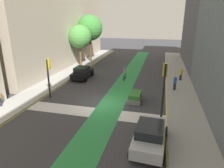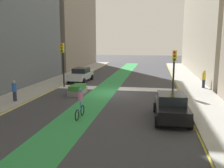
{
  "view_description": "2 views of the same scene",
  "coord_description": "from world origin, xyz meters",
  "px_view_note": "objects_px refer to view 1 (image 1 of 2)",
  "views": [
    {
      "loc": [
        5.2,
        -16.44,
        7.68
      ],
      "look_at": [
        0.51,
        2.22,
        1.22
      ],
      "focal_mm": 31.98,
      "sensor_mm": 36.0,
      "label": 1
    },
    {
      "loc": [
        -3.7,
        21.68,
        4.7
      ],
      "look_at": [
        -0.26,
        2.34,
        1.22
      ],
      "focal_mm": 39.1,
      "sensor_mm": 36.0,
      "label": 2
    }
  ],
  "objects_px": {
    "cyclist_in_lane": "(125,73)",
    "pedestrian_sidewalk_right_b": "(175,83)",
    "street_tree_far": "(80,37)",
    "traffic_signal_near_left": "(48,71)",
    "car_silver_right_near": "(150,135)",
    "car_black_left_far": "(82,72)",
    "pedestrian_sidewalk_right_a": "(181,74)",
    "traffic_signal_near_right": "(164,81)",
    "street_tree_near": "(90,28)",
    "median_planter": "(135,97)"
  },
  "relations": [
    {
      "from": "cyclist_in_lane",
      "to": "pedestrian_sidewalk_right_b",
      "type": "xyz_separation_m",
      "value": [
        6.02,
        -2.59,
        -0.01
      ]
    },
    {
      "from": "pedestrian_sidewalk_right_b",
      "to": "street_tree_far",
      "type": "distance_m",
      "value": 17.28
    },
    {
      "from": "traffic_signal_near_left",
      "to": "car_silver_right_near",
      "type": "xyz_separation_m",
      "value": [
        10.18,
        -5.7,
        -1.96
      ]
    },
    {
      "from": "car_black_left_far",
      "to": "pedestrian_sidewalk_right_b",
      "type": "relative_size",
      "value": 2.66
    },
    {
      "from": "traffic_signal_near_left",
      "to": "pedestrian_sidewalk_right_a",
      "type": "height_order",
      "value": "traffic_signal_near_left"
    },
    {
      "from": "traffic_signal_near_right",
      "to": "street_tree_far",
      "type": "xyz_separation_m",
      "value": [
        -13.21,
        15.46,
        1.61
      ]
    },
    {
      "from": "car_black_left_far",
      "to": "pedestrian_sidewalk_right_b",
      "type": "height_order",
      "value": "pedestrian_sidewalk_right_b"
    },
    {
      "from": "traffic_signal_near_right",
      "to": "street_tree_near",
      "type": "bearing_deg",
      "value": 123.71
    },
    {
      "from": "car_silver_right_near",
      "to": "pedestrian_sidewalk_right_a",
      "type": "height_order",
      "value": "pedestrian_sidewalk_right_a"
    },
    {
      "from": "car_silver_right_near",
      "to": "cyclist_in_lane",
      "type": "xyz_separation_m",
      "value": [
        -4.08,
        13.24,
        0.17
      ]
    },
    {
      "from": "car_black_left_far",
      "to": "street_tree_near",
      "type": "distance_m",
      "value": 11.85
    },
    {
      "from": "pedestrian_sidewalk_right_a",
      "to": "street_tree_far",
      "type": "distance_m",
      "value": 16.53
    },
    {
      "from": "car_black_left_far",
      "to": "car_silver_right_near",
      "type": "bearing_deg",
      "value": -52.84
    },
    {
      "from": "car_black_left_far",
      "to": "street_tree_far",
      "type": "xyz_separation_m",
      "value": [
        -2.95,
        6.59,
        3.94
      ]
    },
    {
      "from": "traffic_signal_near_left",
      "to": "traffic_signal_near_right",
      "type": "bearing_deg",
      "value": -9.95
    },
    {
      "from": "street_tree_far",
      "to": "cyclist_in_lane",
      "type": "bearing_deg",
      "value": -35.37
    },
    {
      "from": "pedestrian_sidewalk_right_a",
      "to": "pedestrian_sidewalk_right_b",
      "type": "distance_m",
      "value": 4.0
    },
    {
      "from": "street_tree_near",
      "to": "street_tree_far",
      "type": "height_order",
      "value": "street_tree_near"
    },
    {
      "from": "street_tree_near",
      "to": "median_planter",
      "type": "bearing_deg",
      "value": -57.38
    },
    {
      "from": "pedestrian_sidewalk_right_a",
      "to": "median_planter",
      "type": "xyz_separation_m",
      "value": [
        -4.66,
        -7.67,
        -0.53
      ]
    },
    {
      "from": "traffic_signal_near_right",
      "to": "pedestrian_sidewalk_right_b",
      "type": "distance_m",
      "value": 7.3
    },
    {
      "from": "pedestrian_sidewalk_right_b",
      "to": "median_planter",
      "type": "height_order",
      "value": "pedestrian_sidewalk_right_b"
    },
    {
      "from": "traffic_signal_near_right",
      "to": "car_silver_right_near",
      "type": "distance_m",
      "value": 4.51
    },
    {
      "from": "traffic_signal_near_left",
      "to": "pedestrian_sidewalk_right_a",
      "type": "distance_m",
      "value": 15.84
    },
    {
      "from": "traffic_signal_near_right",
      "to": "pedestrian_sidewalk_right_b",
      "type": "bearing_deg",
      "value": 79.38
    },
    {
      "from": "car_silver_right_near",
      "to": "median_planter",
      "type": "xyz_separation_m",
      "value": [
        -1.83,
        6.88,
        -0.4
      ]
    },
    {
      "from": "traffic_signal_near_right",
      "to": "car_black_left_far",
      "type": "xyz_separation_m",
      "value": [
        -10.26,
        8.87,
        -2.34
      ]
    },
    {
      "from": "traffic_signal_near_left",
      "to": "cyclist_in_lane",
      "type": "bearing_deg",
      "value": 51.07
    },
    {
      "from": "car_black_left_far",
      "to": "street_tree_near",
      "type": "bearing_deg",
      "value": 103.98
    },
    {
      "from": "car_black_left_far",
      "to": "median_planter",
      "type": "distance_m",
      "value": 9.7
    },
    {
      "from": "car_silver_right_near",
      "to": "pedestrian_sidewalk_right_b",
      "type": "relative_size",
      "value": 2.67
    },
    {
      "from": "car_silver_right_near",
      "to": "street_tree_far",
      "type": "relative_size",
      "value": 0.66
    },
    {
      "from": "car_black_left_far",
      "to": "cyclist_in_lane",
      "type": "bearing_deg",
      "value": 5.91
    },
    {
      "from": "cyclist_in_lane",
      "to": "street_tree_near",
      "type": "bearing_deg",
      "value": 129.56
    },
    {
      "from": "traffic_signal_near_right",
      "to": "cyclist_in_lane",
      "type": "bearing_deg",
      "value": 116.66
    },
    {
      "from": "car_silver_right_near",
      "to": "street_tree_far",
      "type": "height_order",
      "value": "street_tree_far"
    },
    {
      "from": "pedestrian_sidewalk_right_a",
      "to": "street_tree_near",
      "type": "distance_m",
      "value": 17.96
    },
    {
      "from": "street_tree_near",
      "to": "car_silver_right_near",
      "type": "bearing_deg",
      "value": -62.13
    },
    {
      "from": "pedestrian_sidewalk_right_b",
      "to": "traffic_signal_near_right",
      "type": "bearing_deg",
      "value": -100.62
    },
    {
      "from": "street_tree_near",
      "to": "pedestrian_sidewalk_right_b",
      "type": "bearing_deg",
      "value": -41.28
    },
    {
      "from": "car_black_left_far",
      "to": "cyclist_in_lane",
      "type": "relative_size",
      "value": 2.3
    },
    {
      "from": "traffic_signal_near_left",
      "to": "street_tree_far",
      "type": "relative_size",
      "value": 0.61
    },
    {
      "from": "cyclist_in_lane",
      "to": "pedestrian_sidewalk_right_b",
      "type": "relative_size",
      "value": 1.16
    },
    {
      "from": "traffic_signal_near_right",
      "to": "street_tree_near",
      "type": "height_order",
      "value": "street_tree_near"
    },
    {
      "from": "car_black_left_far",
      "to": "pedestrian_sidewalk_right_a",
      "type": "bearing_deg",
      "value": 8.6
    },
    {
      "from": "car_black_left_far",
      "to": "pedestrian_sidewalk_right_b",
      "type": "xyz_separation_m",
      "value": [
        11.55,
        -2.02,
        0.16
      ]
    },
    {
      "from": "car_silver_right_near",
      "to": "street_tree_near",
      "type": "distance_m",
      "value": 26.57
    },
    {
      "from": "median_planter",
      "to": "traffic_signal_near_right",
      "type": "bearing_deg",
      "value": -51.01
    },
    {
      "from": "car_black_left_far",
      "to": "street_tree_far",
      "type": "relative_size",
      "value": 0.66
    },
    {
      "from": "traffic_signal_near_right",
      "to": "street_tree_near",
      "type": "relative_size",
      "value": 0.56
    }
  ]
}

